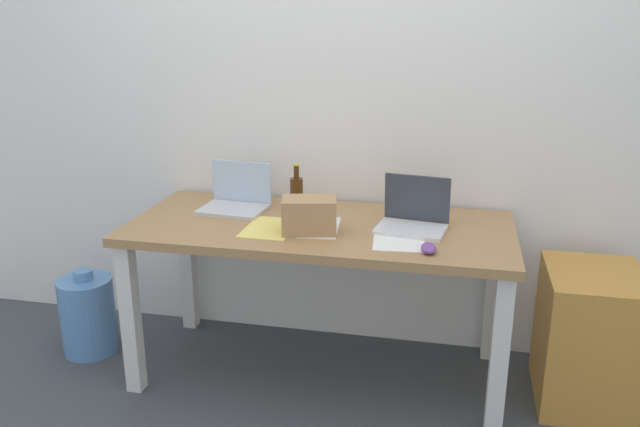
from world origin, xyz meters
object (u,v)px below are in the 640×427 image
object	(u,v)px
beer_bottle	(297,193)
laptop_right	(413,218)
filing_cabinet	(588,338)
computer_mouse	(429,248)
water_cooler_jug	(88,315)
laptop_left	(236,200)
cardboard_box	(309,216)
desk	(320,245)

from	to	relation	value
beer_bottle	laptop_right	bearing A→B (deg)	-15.08
beer_bottle	filing_cabinet	size ratio (longest dim) A/B	0.38
computer_mouse	water_cooler_jug	bearing A→B (deg)	165.81
water_cooler_jug	filing_cabinet	distance (m)	2.38
laptop_left	cardboard_box	bearing A→B (deg)	-31.18
beer_bottle	cardboard_box	distance (m)	0.32
laptop_left	cardboard_box	distance (m)	0.49
computer_mouse	cardboard_box	distance (m)	0.53
computer_mouse	laptop_left	bearing A→B (deg)	150.49
laptop_right	cardboard_box	size ratio (longest dim) A/B	1.39
laptop_right	cardboard_box	distance (m)	0.45
laptop_left	computer_mouse	xyz separation A→B (m)	(0.93, -0.38, -0.03)
filing_cabinet	water_cooler_jug	bearing A→B (deg)	-178.27
computer_mouse	filing_cabinet	xyz separation A→B (m)	(0.70, 0.28, -0.46)
desk	laptop_left	world-z (taller)	laptop_left
laptop_left	water_cooler_jug	size ratio (longest dim) A/B	0.72
cardboard_box	water_cooler_jug	bearing A→B (deg)	176.23
desk	beer_bottle	bearing A→B (deg)	131.23
laptop_left	filing_cabinet	size ratio (longest dim) A/B	0.52
water_cooler_jug	filing_cabinet	world-z (taller)	filing_cabinet
desk	beer_bottle	world-z (taller)	beer_bottle
water_cooler_jug	filing_cabinet	size ratio (longest dim) A/B	0.72
laptop_left	laptop_right	xyz separation A→B (m)	(0.85, -0.11, 0.00)
beer_bottle	filing_cabinet	distance (m)	1.45
laptop_left	water_cooler_jug	bearing A→B (deg)	-166.70
desk	filing_cabinet	world-z (taller)	desk
cardboard_box	filing_cabinet	distance (m)	1.33
desk	laptop_right	distance (m)	0.44
desk	water_cooler_jug	bearing A→B (deg)	-177.96
laptop_right	filing_cabinet	distance (m)	0.92
laptop_right	computer_mouse	bearing A→B (deg)	-72.89
desk	beer_bottle	distance (m)	0.30
laptop_left	filing_cabinet	distance (m)	1.71
beer_bottle	computer_mouse	world-z (taller)	beer_bottle
cardboard_box	water_cooler_jug	world-z (taller)	cardboard_box
cardboard_box	filing_cabinet	bearing A→B (deg)	7.00
desk	beer_bottle	xyz separation A→B (m)	(-0.15, 0.17, 0.19)
cardboard_box	water_cooler_jug	distance (m)	1.33
laptop_right	filing_cabinet	size ratio (longest dim) A/B	0.53
laptop_left	filing_cabinet	bearing A→B (deg)	-3.67
laptop_right	cardboard_box	world-z (taller)	laptop_right
computer_mouse	cardboard_box	size ratio (longest dim) A/B	0.44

